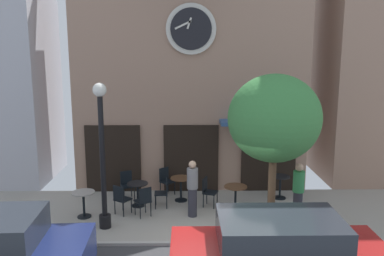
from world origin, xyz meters
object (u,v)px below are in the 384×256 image
at_px(cafe_table_near_curb, 236,193).
at_px(cafe_table_center, 280,184).
at_px(cafe_chair_under_awning, 166,179).
at_px(pedestrian_green, 298,191).
at_px(street_tree, 274,119).
at_px(cafe_chair_near_tree, 121,198).
at_px(cafe_table_center_right, 138,191).
at_px(parked_car_red, 279,255).
at_px(cafe_chair_mid_row, 144,199).
at_px(cafe_table_leftmost, 181,185).
at_px(cafe_chair_facing_wall, 208,190).
at_px(street_lamp, 102,156).
at_px(cafe_chair_right_end, 127,183).
at_px(cafe_table_center_left, 84,200).
at_px(cafe_chair_near_lamp, 164,191).
at_px(pedestrian_grey, 192,188).

relative_size(cafe_table_near_curb, cafe_table_center, 0.97).
bearing_deg(cafe_chair_under_awning, pedestrian_green, -29.90).
relative_size(street_tree, cafe_chair_near_tree, 4.66).
distance_m(cafe_table_center_right, parked_car_red, 5.64).
relative_size(cafe_table_near_curb, parked_car_red, 0.17).
xyz_separation_m(cafe_table_center, cafe_chair_mid_row, (-4.29, -1.43, 0.03)).
relative_size(cafe_table_center_right, cafe_table_leftmost, 0.97).
xyz_separation_m(cafe_table_leftmost, parked_car_red, (2.00, -4.98, 0.23)).
height_order(cafe_chair_near_tree, cafe_chair_facing_wall, same).
height_order(street_lamp, cafe_table_leftmost, street_lamp).
distance_m(cafe_chair_facing_wall, cafe_chair_right_end, 2.69).
height_order(street_tree, cafe_table_near_curb, street_tree).
relative_size(cafe_chair_near_tree, cafe_chair_facing_wall, 1.00).
xyz_separation_m(cafe_table_center_right, cafe_chair_facing_wall, (2.17, -0.03, 0.03)).
relative_size(cafe_chair_under_awning, cafe_chair_right_end, 1.00).
relative_size(cafe_chair_near_tree, cafe_chair_under_awning, 1.00).
height_order(cafe_table_center_right, cafe_table_center, cafe_table_center).
xyz_separation_m(cafe_table_center_left, cafe_chair_facing_wall, (3.63, 0.80, 0.01)).
bearing_deg(street_tree, cafe_table_center_right, 153.39).
bearing_deg(cafe_chair_near_tree, cafe_table_leftmost, 32.53).
xyz_separation_m(cafe_table_center_right, cafe_chair_near_tree, (-0.41, -0.67, 0.03)).
height_order(cafe_table_leftmost, parked_car_red, parked_car_red).
bearing_deg(parked_car_red, cafe_table_near_curb, 94.57).
relative_size(street_lamp, cafe_chair_right_end, 4.38).
bearing_deg(cafe_chair_mid_row, cafe_table_center_right, 108.61).
bearing_deg(street_lamp, cafe_table_leftmost, 44.05).
bearing_deg(cafe_chair_near_tree, parked_car_red, -45.94).
xyz_separation_m(street_tree, cafe_chair_under_awning, (-2.92, 2.94, -2.52)).
xyz_separation_m(street_lamp, cafe_chair_near_tree, (0.30, 0.87, -1.47)).
relative_size(cafe_table_leftmost, cafe_chair_under_awning, 0.85).
xyz_separation_m(cafe_chair_near_lamp, cafe_chair_mid_row, (-0.53, -0.73, 0.00)).
height_order(cafe_table_center, pedestrian_grey, pedestrian_grey).
bearing_deg(cafe_table_leftmost, cafe_chair_under_awning, 129.62).
bearing_deg(street_lamp, pedestrian_grey, 16.92).
relative_size(cafe_table_center, parked_car_red, 0.18).
xyz_separation_m(street_tree, pedestrian_grey, (-2.06, 1.06, -2.19)).
relative_size(cafe_table_center, pedestrian_grey, 0.45).
bearing_deg(cafe_chair_under_awning, pedestrian_grey, -65.25).
bearing_deg(cafe_table_near_curb, street_lamp, -161.77).
height_order(cafe_table_center_right, parked_car_red, parked_car_red).
distance_m(cafe_table_center_left, cafe_chair_near_tree, 1.06).
height_order(cafe_table_leftmost, cafe_chair_mid_row, cafe_chair_mid_row).
xyz_separation_m(cafe_chair_right_end, parked_car_red, (3.76, -5.22, 0.23)).
height_order(street_tree, cafe_chair_near_lamp, street_tree).
xyz_separation_m(street_lamp, parked_car_red, (4.05, -3.00, -1.24)).
relative_size(cafe_chair_near_tree, pedestrian_grey, 0.54).
bearing_deg(cafe_table_leftmost, parked_car_red, -68.13).
distance_m(cafe_chair_under_awning, pedestrian_green, 4.44).
bearing_deg(cafe_table_center_left, cafe_chair_near_tree, 8.24).
relative_size(cafe_table_near_curb, cafe_chair_facing_wall, 0.82).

